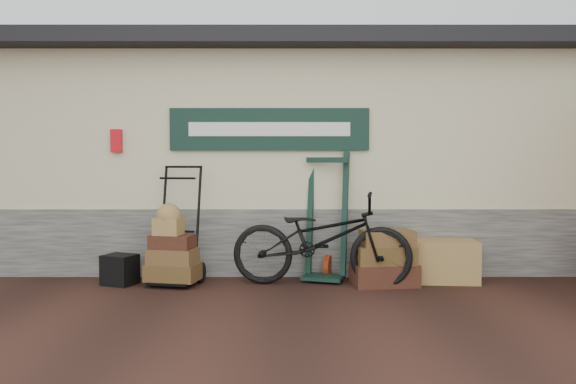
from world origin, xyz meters
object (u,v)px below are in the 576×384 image
(green_barrow, at_px, (326,216))
(black_trunk, at_px, (120,270))
(suitcase_stack, at_px, (384,257))
(wicker_hamper, at_px, (444,261))
(porter_trolley, at_px, (178,223))
(bicycle, at_px, (321,234))

(green_barrow, distance_m, black_trunk, 2.68)
(black_trunk, bearing_deg, suitcase_stack, -0.50)
(green_barrow, bearing_deg, black_trunk, -155.72)
(wicker_hamper, bearing_deg, green_barrow, 174.79)
(porter_trolley, relative_size, suitcase_stack, 1.93)
(porter_trolley, bearing_deg, wicker_hamper, 13.59)
(black_trunk, xyz_separation_m, bicycle, (2.50, -0.08, 0.46))
(black_trunk, distance_m, bicycle, 2.54)
(suitcase_stack, bearing_deg, black_trunk, 179.50)
(porter_trolley, xyz_separation_m, black_trunk, (-0.71, -0.10, -0.57))
(bicycle, bearing_deg, green_barrow, -4.02)
(green_barrow, distance_m, suitcase_stack, 0.91)
(bicycle, bearing_deg, porter_trolley, 93.47)
(green_barrow, bearing_deg, wicker_hamper, 11.98)
(suitcase_stack, distance_m, bicycle, 0.84)
(wicker_hamper, distance_m, black_trunk, 4.08)
(wicker_hamper, xyz_separation_m, bicycle, (-1.58, -0.26, 0.38))
(bicycle, bearing_deg, wicker_hamper, -71.55)
(black_trunk, bearing_deg, green_barrow, 7.10)
(porter_trolley, xyz_separation_m, wicker_hamper, (3.37, 0.09, -0.49))
(porter_trolley, height_order, bicycle, porter_trolley)
(suitcase_stack, relative_size, black_trunk, 2.09)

